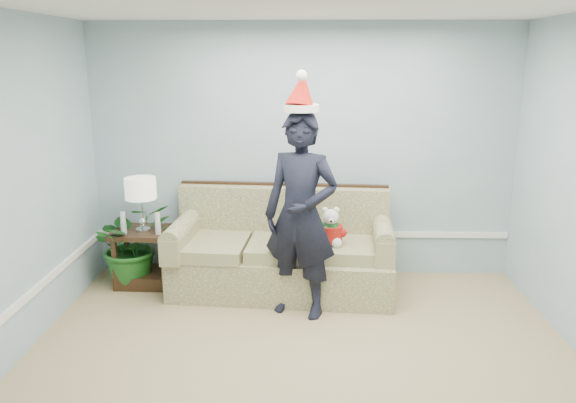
% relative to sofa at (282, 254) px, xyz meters
% --- Properties ---
extents(room_shell, '(4.54, 5.04, 2.74)m').
position_rel_sofa_xyz_m(room_shell, '(0.21, -2.04, 0.98)').
color(room_shell, tan).
rests_on(room_shell, ground).
extents(wainscot_trim, '(4.49, 4.99, 0.06)m').
position_rel_sofa_xyz_m(wainscot_trim, '(-0.97, -0.86, 0.08)').
color(wainscot_trim, white).
rests_on(wainscot_trim, room_shell).
extents(sofa, '(2.29, 1.12, 1.04)m').
position_rel_sofa_xyz_m(sofa, '(0.00, 0.00, 0.00)').
color(sofa, '#4A5528').
rests_on(sofa, room_shell).
extents(side_table, '(0.63, 0.54, 0.60)m').
position_rel_sofa_xyz_m(side_table, '(-1.45, 0.07, -0.14)').
color(side_table, '#3D2816').
rests_on(side_table, room_shell).
extents(table_lamp, '(0.32, 0.32, 0.56)m').
position_rel_sofa_xyz_m(table_lamp, '(-1.44, 0.03, 0.66)').
color(table_lamp, silver).
rests_on(table_lamp, side_table).
extents(candle_pair, '(0.41, 0.06, 0.23)m').
position_rel_sofa_xyz_m(candle_pair, '(-1.43, -0.06, 0.33)').
color(candle_pair, silver).
rests_on(candle_pair, side_table).
extents(houseplant, '(1.05, 1.03, 0.89)m').
position_rel_sofa_xyz_m(houseplant, '(-1.58, 0.08, 0.07)').
color(houseplant, '#1B5B1D').
rests_on(houseplant, room_shell).
extents(man, '(0.81, 0.67, 1.89)m').
position_rel_sofa_xyz_m(man, '(0.19, -0.57, 0.58)').
color(man, black).
rests_on(man, room_shell).
extents(santa_hat, '(0.40, 0.43, 0.37)m').
position_rel_sofa_xyz_m(santa_hat, '(0.19, -0.56, 1.67)').
color(santa_hat, white).
rests_on(santa_hat, man).
extents(teddy_bear, '(0.24, 0.27, 0.39)m').
position_rel_sofa_xyz_m(teddy_bear, '(0.48, -0.19, 0.32)').
color(teddy_bear, white).
rests_on(teddy_bear, sofa).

